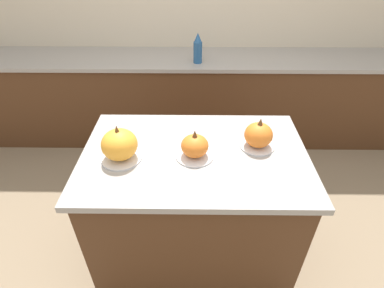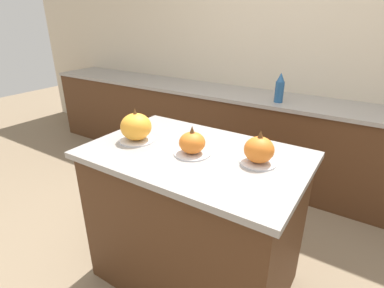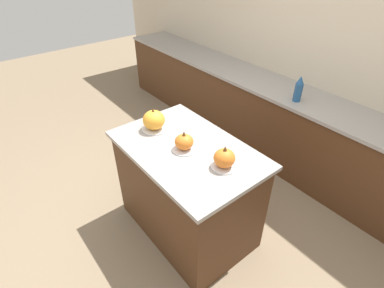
{
  "view_description": "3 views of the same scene",
  "coord_description": "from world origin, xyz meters",
  "views": [
    {
      "loc": [
        0.0,
        -1.27,
        1.92
      ],
      "look_at": [
        -0.01,
        -0.01,
        0.99
      ],
      "focal_mm": 28.0,
      "sensor_mm": 36.0,
      "label": 1
    },
    {
      "loc": [
        0.81,
        -1.28,
        1.63
      ],
      "look_at": [
        -0.0,
        -0.02,
        0.98
      ],
      "focal_mm": 28.0,
      "sensor_mm": 36.0,
      "label": 2
    },
    {
      "loc": [
        1.49,
        -1.14,
        2.29
      ],
      "look_at": [
        0.04,
        0.02,
        0.97
      ],
      "focal_mm": 28.0,
      "sensor_mm": 36.0,
      "label": 3
    }
  ],
  "objects": [
    {
      "name": "kitchen_island",
      "position": [
        0.0,
        0.0,
        0.46
      ],
      "size": [
        1.22,
        0.79,
        0.92
      ],
      "color": "#4C2D19",
      "rests_on": "ground_plane"
    },
    {
      "name": "bottle_tall",
      "position": [
        0.02,
        1.39,
        1.02
      ],
      "size": [
        0.08,
        0.08,
        0.27
      ],
      "color": "#235184",
      "rests_on": "back_counter"
    },
    {
      "name": "back_counter",
      "position": [
        0.0,
        1.53,
        0.44
      ],
      "size": [
        6.0,
        0.6,
        0.89
      ],
      "color": "#4C2D19",
      "rests_on": "ground_plane"
    },
    {
      "name": "wall_back",
      "position": [
        0.0,
        1.86,
        1.25
      ],
      "size": [
        8.0,
        0.06,
        2.5
      ],
      "color": "beige",
      "rests_on": "ground_plane"
    },
    {
      "name": "pumpkin_cake_right",
      "position": [
        0.35,
        0.07,
        0.99
      ],
      "size": [
        0.19,
        0.19,
        0.18
      ],
      "color": "silver",
      "rests_on": "kitchen_island"
    },
    {
      "name": "ground_plane",
      "position": [
        0.0,
        0.0,
        0.0
      ],
      "size": [
        12.0,
        12.0,
        0.0
      ],
      "primitive_type": "plane",
      "color": "#847056"
    },
    {
      "name": "pumpkin_cake_left",
      "position": [
        -0.39,
        -0.05,
        1.0
      ],
      "size": [
        0.21,
        0.21,
        0.2
      ],
      "color": "silver",
      "rests_on": "kitchen_island"
    },
    {
      "name": "pumpkin_cake_center",
      "position": [
        -0.0,
        -0.03,
        0.98
      ],
      "size": [
        0.2,
        0.2,
        0.16
      ],
      "color": "silver",
      "rests_on": "kitchen_island"
    }
  ]
}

